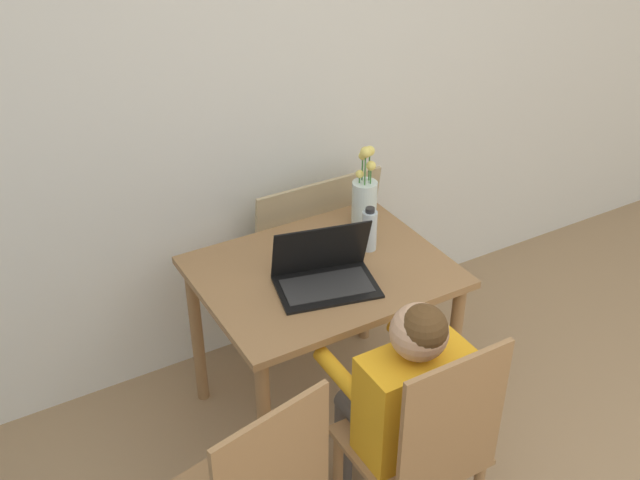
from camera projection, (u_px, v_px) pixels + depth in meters
The scene contains 8 objects.
wall_back at pixel (264, 82), 3.03m from camera, with size 6.40×0.05×2.50m.
dining_table at pixel (323, 291), 2.89m from camera, with size 0.93×0.73×0.72m.
chair_occupied at pixel (424, 449), 2.40m from camera, with size 0.40×0.40×0.93m.
person_seated at pixel (404, 390), 2.41m from camera, with size 0.36×0.42×0.99m.
laptop at pixel (324, 271), 2.72m from camera, with size 0.41×0.32×0.23m.
flower_vase at pixel (365, 197), 3.06m from camera, with size 0.10×0.10×0.36m.
water_bottle at pixel (369, 230), 2.91m from camera, with size 0.06×0.06×0.18m.
cardboard_panel at pixel (315, 257), 3.45m from camera, with size 0.61×0.13×0.83m.
Camera 1 is at (-1.26, -0.41, 2.30)m, focal length 42.00 mm.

